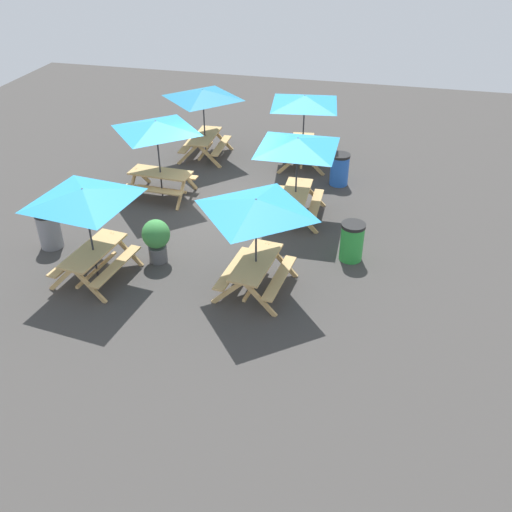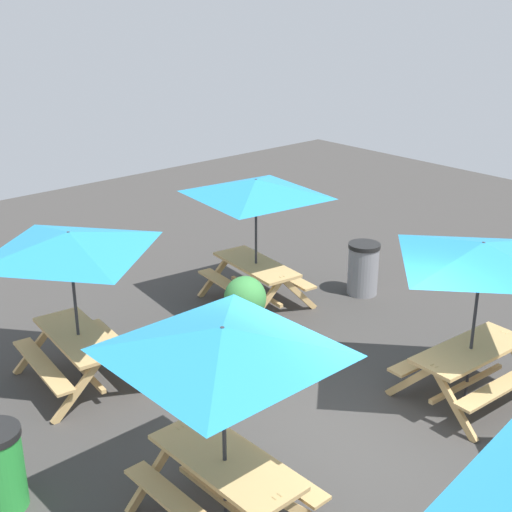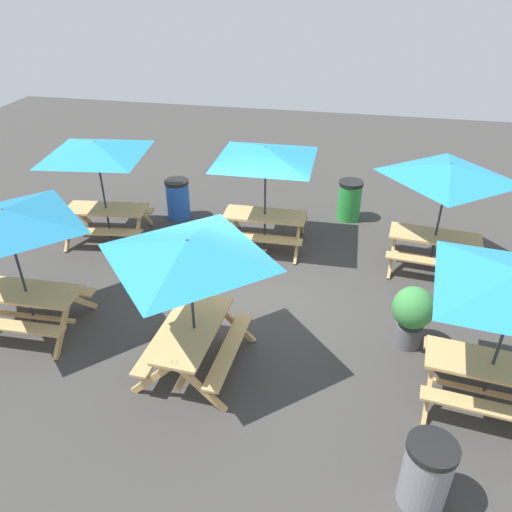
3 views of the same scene
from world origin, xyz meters
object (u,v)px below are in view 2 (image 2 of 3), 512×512
at_px(picnic_table_1, 70,254).
at_px(potted_plant_0, 245,304).
at_px(trash_bin_gray, 363,268).
at_px(picnic_table_0, 256,197).
at_px(picnic_table_5, 223,356).
at_px(picnic_table_4, 481,265).

xyz_separation_m(picnic_table_1, potted_plant_0, (0.59, 2.60, -1.34)).
relative_size(picnic_table_1, trash_bin_gray, 2.38).
relative_size(picnic_table_0, trash_bin_gray, 2.86).
bearing_deg(potted_plant_0, picnic_table_5, -43.56).
distance_m(picnic_table_5, potted_plant_0, 4.33).
relative_size(trash_bin_gray, potted_plant_0, 0.88).
height_order(picnic_table_0, picnic_table_5, same).
xyz_separation_m(picnic_table_1, trash_bin_gray, (0.58, 5.48, -1.49)).
distance_m(picnic_table_5, trash_bin_gray, 6.63).
bearing_deg(picnic_table_4, potted_plant_0, 113.26).
bearing_deg(picnic_table_0, potted_plant_0, -40.92).
bearing_deg(picnic_table_4, picnic_table_0, 94.44).
xyz_separation_m(trash_bin_gray, potted_plant_0, (0.01, -2.88, 0.15)).
bearing_deg(trash_bin_gray, picnic_table_0, -119.45).
xyz_separation_m(picnic_table_4, potted_plant_0, (-3.32, -1.21, -1.34)).
distance_m(picnic_table_4, potted_plant_0, 3.77).
height_order(picnic_table_4, picnic_table_5, same).
distance_m(picnic_table_0, trash_bin_gray, 2.52).
xyz_separation_m(picnic_table_1, picnic_table_4, (3.91, 3.81, 0.00)).
distance_m(picnic_table_4, picnic_table_5, 4.06).
bearing_deg(trash_bin_gray, picnic_table_4, -26.71).
distance_m(picnic_table_1, potted_plant_0, 2.99).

